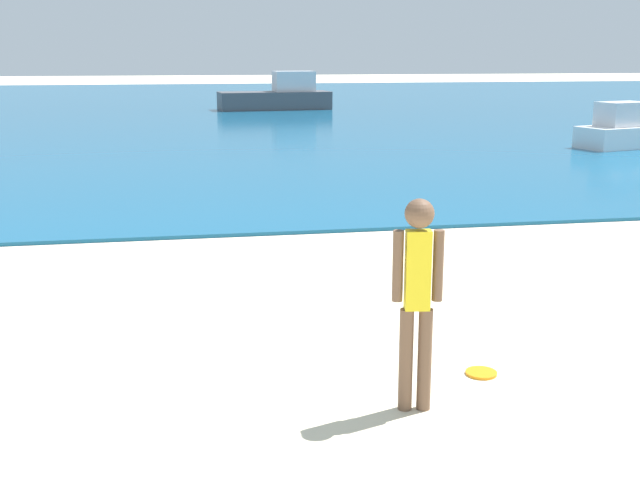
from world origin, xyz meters
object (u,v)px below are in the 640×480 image
(boat_near, at_px, (635,131))
(boat_far, at_px, (279,96))
(frisbee, at_px, (481,373))
(person_standing, at_px, (417,293))

(boat_near, height_order, boat_far, boat_far)
(frisbee, height_order, boat_far, boat_far)
(person_standing, bearing_deg, boat_far, 92.98)
(person_standing, relative_size, boat_near, 0.42)
(person_standing, bearing_deg, frisbee, 43.89)
(person_standing, distance_m, boat_near, 19.47)
(frisbee, xyz_separation_m, boat_far, (2.44, 32.55, 0.68))
(person_standing, bearing_deg, boat_near, 62.30)
(person_standing, height_order, frisbee, person_standing)
(person_standing, distance_m, frisbee, 1.36)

